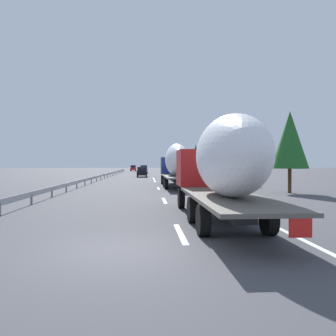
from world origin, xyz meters
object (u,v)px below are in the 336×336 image
(car_white_van, at_px, (144,169))
(car_red_compact, at_px, (133,168))
(car_blue_sedan, at_px, (144,169))
(car_black_suv, at_px, (142,172))
(road_sign, at_px, (186,165))
(truck_trailing, at_px, (221,164))
(truck_lead, at_px, (176,163))

(car_white_van, relative_size, car_red_compact, 1.01)
(car_white_van, xyz_separation_m, car_blue_sedan, (-12.14, -0.06, 0.03))
(car_red_compact, bearing_deg, car_white_van, -165.05)
(car_black_suv, relative_size, road_sign, 1.39)
(truck_trailing, bearing_deg, car_white_van, 2.68)
(car_blue_sedan, height_order, road_sign, road_sign)
(truck_lead, relative_size, car_white_van, 3.16)
(car_black_suv, relative_size, car_blue_sedan, 1.01)
(car_black_suv, xyz_separation_m, car_red_compact, (45.08, 3.35, 0.03))
(truck_lead, xyz_separation_m, car_blue_sedan, (45.22, 3.56, -1.49))
(car_red_compact, bearing_deg, road_sign, -169.27)
(truck_lead, xyz_separation_m, car_black_suv, (25.21, 3.72, -1.55))
(truck_lead, relative_size, car_blue_sedan, 3.19)
(car_black_suv, distance_m, car_white_van, 32.15)
(truck_lead, height_order, truck_trailing, truck_lead)
(truck_trailing, xyz_separation_m, car_blue_sedan, (65.15, 3.56, -1.36))
(truck_lead, distance_m, car_black_suv, 25.53)
(truck_trailing, bearing_deg, car_blue_sedan, 3.12)
(road_sign, bearing_deg, car_red_compact, 10.73)
(car_black_suv, bearing_deg, road_sign, -141.56)
(truck_lead, distance_m, car_blue_sedan, 45.39)
(truck_lead, distance_m, road_sign, 16.91)
(truck_lead, distance_m, truck_trailing, 19.93)
(truck_lead, relative_size, car_red_compact, 3.20)
(car_white_van, relative_size, road_sign, 1.39)
(truck_trailing, height_order, car_black_suv, truck_trailing)
(car_red_compact, bearing_deg, truck_trailing, -175.52)
(car_white_van, xyz_separation_m, car_red_compact, (12.93, 3.45, -0.01))
(car_white_van, bearing_deg, car_black_suv, 179.82)
(car_white_van, height_order, road_sign, road_sign)
(car_black_suv, height_order, car_white_van, car_white_van)
(truck_lead, bearing_deg, truck_trailing, -180.00)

